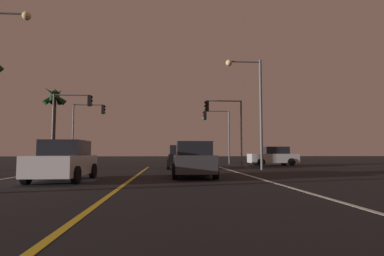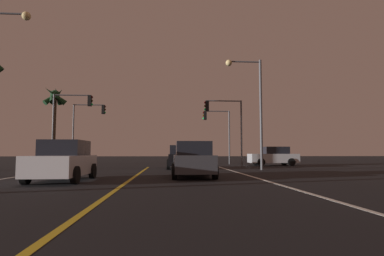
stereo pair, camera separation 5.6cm
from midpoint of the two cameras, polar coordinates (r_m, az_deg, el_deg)
name	(u,v)px [view 2 (the right image)]	position (r m, az deg, el deg)	size (l,w,h in m)	color
lane_edge_right	(300,191)	(10.68, 18.86, -10.52)	(0.16, 32.86, 0.01)	silver
lane_center_divider	(113,192)	(10.00, -13.83, -11.06)	(0.16, 32.86, 0.01)	gold
car_ahead_far	(181,157)	(23.64, -1.98, -5.26)	(2.02, 4.30, 1.70)	black
car_oncoming	(64,161)	(14.40, -21.85, -5.52)	(2.02, 4.30, 1.70)	black
car_lead_same_lane	(193,160)	(15.48, 0.24, -5.74)	(2.02, 4.30, 1.70)	black
car_crossing_side	(274,156)	(29.88, 14.41, -4.94)	(4.30, 2.02, 1.70)	black
traffic_light_near_right	(224,117)	(27.28, 5.75, 1.93)	(3.26, 0.36, 5.62)	#4C4C51
traffic_light_near_left	(72,113)	(28.07, -20.65, 2.47)	(3.22, 0.36, 5.96)	#4C4C51
traffic_light_far_right	(217,125)	(32.70, 4.48, 0.62)	(2.80, 0.36, 5.45)	#4C4C51
traffic_light_far_left	(88,120)	(33.35, -17.97, 1.37)	(3.21, 0.36, 5.97)	#4C4C51
street_lamp_right_far	(252,99)	(22.46, 10.76, 5.19)	(2.52, 0.44, 7.61)	#4C4C51
palm_tree_left_far	(55,102)	(34.70, -23.25, 4.27)	(2.41, 2.11, 7.77)	#473826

